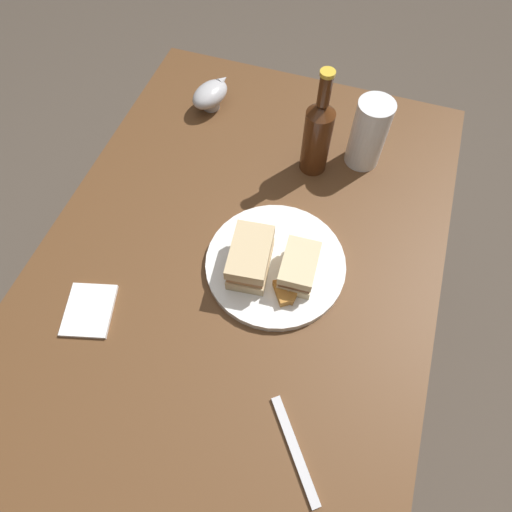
% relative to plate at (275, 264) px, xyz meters
% --- Properties ---
extents(ground_plane, '(6.00, 6.00, 0.00)m').
position_rel_plate_xyz_m(ground_plane, '(0.01, -0.08, -0.75)').
color(ground_plane, '#4C4238').
extents(dining_table, '(1.20, 0.82, 0.74)m').
position_rel_plate_xyz_m(dining_table, '(0.01, -0.08, -0.38)').
color(dining_table, brown).
rests_on(dining_table, ground).
extents(plate, '(0.29, 0.29, 0.02)m').
position_rel_plate_xyz_m(plate, '(0.00, 0.00, 0.00)').
color(plate, white).
rests_on(plate, dining_table).
extents(sandwich_half_left, '(0.13, 0.09, 0.07)m').
position_rel_plate_xyz_m(sandwich_half_left, '(0.03, -0.05, 0.04)').
color(sandwich_half_left, '#CCB284').
rests_on(sandwich_half_left, plate).
extents(sandwich_half_right, '(0.10, 0.07, 0.06)m').
position_rel_plate_xyz_m(sandwich_half_right, '(0.01, 0.05, 0.04)').
color(sandwich_half_right, beige).
rests_on(sandwich_half_right, plate).
extents(potato_wedge_front, '(0.06, 0.02, 0.02)m').
position_rel_plate_xyz_m(potato_wedge_front, '(0.05, 0.05, 0.02)').
color(potato_wedge_front, '#AD702D').
rests_on(potato_wedge_front, plate).
extents(potato_wedge_middle, '(0.03, 0.05, 0.02)m').
position_rel_plate_xyz_m(potato_wedge_middle, '(0.06, -0.05, 0.02)').
color(potato_wedge_middle, '#AD702D').
rests_on(potato_wedge_middle, plate).
extents(potato_wedge_back, '(0.05, 0.05, 0.02)m').
position_rel_plate_xyz_m(potato_wedge_back, '(0.07, 0.03, 0.02)').
color(potato_wedge_back, '#AD702D').
rests_on(potato_wedge_back, plate).
extents(pint_glass, '(0.08, 0.08, 0.17)m').
position_rel_plate_xyz_m(pint_glass, '(-0.34, 0.11, 0.06)').
color(pint_glass, white).
rests_on(pint_glass, dining_table).
extents(gravy_boat, '(0.13, 0.10, 0.06)m').
position_rel_plate_xyz_m(gravy_boat, '(-0.40, -0.29, 0.03)').
color(gravy_boat, '#B7B7BC').
rests_on(gravy_boat, dining_table).
extents(cider_bottle, '(0.06, 0.06, 0.26)m').
position_rel_plate_xyz_m(cider_bottle, '(-0.28, 0.00, 0.09)').
color(cider_bottle, '#47230F').
rests_on(cider_bottle, dining_table).
extents(napkin, '(0.13, 0.12, 0.01)m').
position_rel_plate_xyz_m(napkin, '(0.21, -0.31, -0.00)').
color(napkin, white).
rests_on(napkin, dining_table).
extents(fork, '(0.15, 0.12, 0.01)m').
position_rel_plate_xyz_m(fork, '(0.32, 0.13, -0.01)').
color(fork, silver).
rests_on(fork, dining_table).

